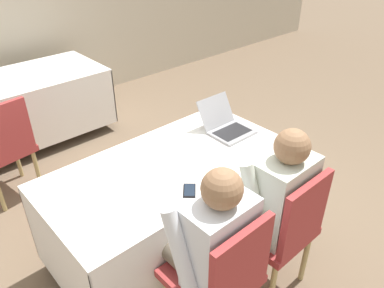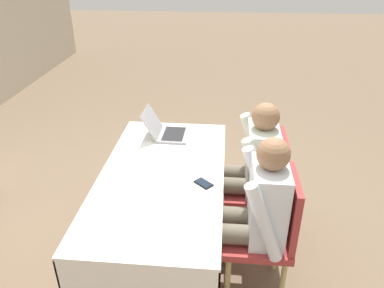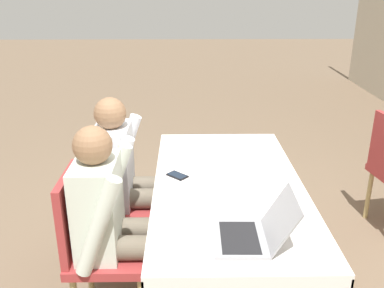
{
  "view_description": "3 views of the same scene",
  "coord_description": "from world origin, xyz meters",
  "px_view_note": "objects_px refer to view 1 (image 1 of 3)",
  "views": [
    {
      "loc": [
        -1.26,
        -1.62,
        2.15
      ],
      "look_at": [
        0.0,
        -0.21,
        0.99
      ],
      "focal_mm": 35.0,
      "sensor_mm": 36.0,
      "label": 1
    },
    {
      "loc": [
        -2.2,
        -0.41,
        2.17
      ],
      "look_at": [
        0.0,
        -0.21,
        0.99
      ],
      "focal_mm": 35.0,
      "sensor_mm": 36.0,
      "label": 2
    },
    {
      "loc": [
        2.26,
        -0.25,
        1.87
      ],
      "look_at": [
        0.0,
        -0.21,
        0.99
      ],
      "focal_mm": 40.0,
      "sensor_mm": 36.0,
      "label": 3
    }
  ],
  "objects_px": {
    "cell_phone": "(189,190)",
    "person_white_shirt": "(272,199)",
    "chair_near_left": "(221,276)",
    "laptop": "(227,126)",
    "chair_far_spare": "(4,146)",
    "person_checkered_shirt": "(208,244)",
    "chair_near_right": "(283,227)"
  },
  "relations": [
    {
      "from": "cell_phone",
      "to": "person_white_shirt",
      "type": "distance_m",
      "value": 0.5
    },
    {
      "from": "chair_near_left",
      "to": "person_white_shirt",
      "type": "distance_m",
      "value": 0.57
    },
    {
      "from": "laptop",
      "to": "chair_near_left",
      "type": "relative_size",
      "value": 0.4
    },
    {
      "from": "person_white_shirt",
      "to": "chair_far_spare",
      "type": "bearing_deg",
      "value": -65.07
    },
    {
      "from": "chair_near_left",
      "to": "person_checkered_shirt",
      "type": "height_order",
      "value": "person_checkered_shirt"
    },
    {
      "from": "cell_phone",
      "to": "chair_far_spare",
      "type": "xyz_separation_m",
      "value": [
        -0.56,
        1.67,
        -0.22
      ]
    },
    {
      "from": "chair_near_left",
      "to": "chair_near_right",
      "type": "distance_m",
      "value": 0.54
    },
    {
      "from": "chair_near_right",
      "to": "person_checkered_shirt",
      "type": "height_order",
      "value": "person_checkered_shirt"
    },
    {
      "from": "cell_phone",
      "to": "chair_near_right",
      "type": "relative_size",
      "value": 0.15
    },
    {
      "from": "chair_far_spare",
      "to": "person_checkered_shirt",
      "type": "xyz_separation_m",
      "value": [
        0.39,
        -2.01,
        0.16
      ]
    },
    {
      "from": "chair_near_right",
      "to": "person_checkered_shirt",
      "type": "xyz_separation_m",
      "value": [
        -0.54,
        0.1,
        0.16
      ]
    },
    {
      "from": "person_checkered_shirt",
      "to": "cell_phone",
      "type": "bearing_deg",
      "value": -116.91
    },
    {
      "from": "laptop",
      "to": "cell_phone",
      "type": "height_order",
      "value": "laptop"
    },
    {
      "from": "cell_phone",
      "to": "chair_far_spare",
      "type": "distance_m",
      "value": 1.78
    },
    {
      "from": "chair_far_spare",
      "to": "person_white_shirt",
      "type": "xyz_separation_m",
      "value": [
        0.93,
        -2.01,
        0.16
      ]
    },
    {
      "from": "laptop",
      "to": "chair_near_right",
      "type": "bearing_deg",
      "value": -111.21
    },
    {
      "from": "laptop",
      "to": "chair_near_right",
      "type": "distance_m",
      "value": 0.89
    },
    {
      "from": "chair_far_spare",
      "to": "chair_near_right",
      "type": "bearing_deg",
      "value": 105.23
    },
    {
      "from": "person_white_shirt",
      "to": "chair_near_right",
      "type": "bearing_deg",
      "value": 90.0
    },
    {
      "from": "chair_near_left",
      "to": "person_white_shirt",
      "type": "relative_size",
      "value": 0.78
    },
    {
      "from": "chair_near_left",
      "to": "chair_near_right",
      "type": "height_order",
      "value": "same"
    },
    {
      "from": "chair_near_right",
      "to": "person_checkered_shirt",
      "type": "distance_m",
      "value": 0.57
    },
    {
      "from": "person_checkered_shirt",
      "to": "laptop",
      "type": "bearing_deg",
      "value": -141.61
    },
    {
      "from": "person_checkered_shirt",
      "to": "person_white_shirt",
      "type": "bearing_deg",
      "value": -180.0
    },
    {
      "from": "person_white_shirt",
      "to": "chair_near_left",
      "type": "bearing_deg",
      "value": 10.98
    },
    {
      "from": "person_white_shirt",
      "to": "cell_phone",
      "type": "bearing_deg",
      "value": -42.2
    },
    {
      "from": "laptop",
      "to": "cell_phone",
      "type": "bearing_deg",
      "value": -152.04
    },
    {
      "from": "chair_far_spare",
      "to": "person_checkered_shirt",
      "type": "bearing_deg",
      "value": 92.51
    },
    {
      "from": "person_checkered_shirt",
      "to": "person_white_shirt",
      "type": "distance_m",
      "value": 0.54
    },
    {
      "from": "chair_near_right",
      "to": "chair_far_spare",
      "type": "bearing_deg",
      "value": -66.17
    },
    {
      "from": "cell_phone",
      "to": "person_white_shirt",
      "type": "bearing_deg",
      "value": 0.55
    },
    {
      "from": "chair_near_left",
      "to": "chair_far_spare",
      "type": "xyz_separation_m",
      "value": [
        -0.39,
        2.11,
        0.0
      ]
    }
  ]
}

